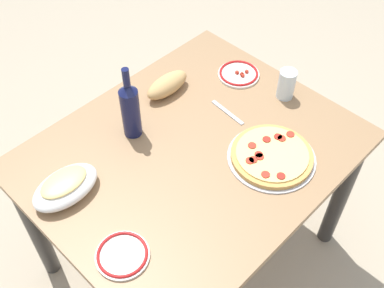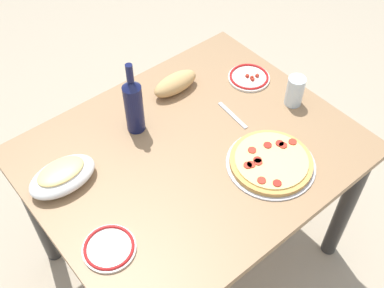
{
  "view_description": "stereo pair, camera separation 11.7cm",
  "coord_description": "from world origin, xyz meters",
  "px_view_note": "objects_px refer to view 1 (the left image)",
  "views": [
    {
      "loc": [
        0.81,
        0.8,
        2.07
      ],
      "look_at": [
        0.0,
        0.0,
        0.79
      ],
      "focal_mm": 44.44,
      "sensor_mm": 36.0,
      "label": 1
    },
    {
      "loc": [
        0.73,
        0.88,
        2.07
      ],
      "look_at": [
        0.0,
        0.0,
        0.79
      ],
      "focal_mm": 44.44,
      "sensor_mm": 36.0,
      "label": 2
    }
  ],
  "objects_px": {
    "wine_bottle": "(130,109)",
    "water_glass": "(286,84)",
    "pepperoni_pizza": "(272,156)",
    "side_plate_near": "(122,255)",
    "dining_table": "(192,171)",
    "bread_loaf": "(167,85)",
    "side_plate_far": "(239,74)",
    "baked_pasta_dish": "(65,186)"
  },
  "relations": [
    {
      "from": "wine_bottle",
      "to": "water_glass",
      "type": "relative_size",
      "value": 2.43
    },
    {
      "from": "pepperoni_pizza",
      "to": "side_plate_near",
      "type": "distance_m",
      "value": 0.63
    },
    {
      "from": "dining_table",
      "to": "wine_bottle",
      "type": "xyz_separation_m",
      "value": [
        0.09,
        -0.22,
        0.25
      ]
    },
    {
      "from": "water_glass",
      "to": "bread_loaf",
      "type": "bearing_deg",
      "value": -48.37
    },
    {
      "from": "side_plate_near",
      "to": "bread_loaf",
      "type": "xyz_separation_m",
      "value": [
        -0.61,
        -0.44,
        0.03
      ]
    },
    {
      "from": "bread_loaf",
      "to": "side_plate_far",
      "type": "bearing_deg",
      "value": 153.86
    },
    {
      "from": "water_glass",
      "to": "side_plate_near",
      "type": "bearing_deg",
      "value": 5.27
    },
    {
      "from": "wine_bottle",
      "to": "bread_loaf",
      "type": "distance_m",
      "value": 0.27
    },
    {
      "from": "side_plate_near",
      "to": "bread_loaf",
      "type": "bearing_deg",
      "value": -144.11
    },
    {
      "from": "water_glass",
      "to": "baked_pasta_dish",
      "type": "bearing_deg",
      "value": -14.27
    },
    {
      "from": "pepperoni_pizza",
      "to": "baked_pasta_dish",
      "type": "xyz_separation_m",
      "value": [
        0.61,
        -0.4,
        0.03
      ]
    },
    {
      "from": "dining_table",
      "to": "bread_loaf",
      "type": "distance_m",
      "value": 0.37
    },
    {
      "from": "bread_loaf",
      "to": "side_plate_near",
      "type": "bearing_deg",
      "value": 35.89
    },
    {
      "from": "side_plate_far",
      "to": "side_plate_near",
      "type": "bearing_deg",
      "value": 18.68
    },
    {
      "from": "side_plate_near",
      "to": "bread_loaf",
      "type": "relative_size",
      "value": 0.82
    },
    {
      "from": "dining_table",
      "to": "baked_pasta_dish",
      "type": "height_order",
      "value": "baked_pasta_dish"
    },
    {
      "from": "wine_bottle",
      "to": "bread_loaf",
      "type": "bearing_deg",
      "value": -164.01
    },
    {
      "from": "wine_bottle",
      "to": "side_plate_far",
      "type": "xyz_separation_m",
      "value": [
        -0.53,
        0.07,
        -0.11
      ]
    },
    {
      "from": "wine_bottle",
      "to": "side_plate_far",
      "type": "relative_size",
      "value": 1.74
    },
    {
      "from": "side_plate_far",
      "to": "dining_table",
      "type": "bearing_deg",
      "value": 19.03
    },
    {
      "from": "side_plate_far",
      "to": "water_glass",
      "type": "bearing_deg",
      "value": 98.55
    },
    {
      "from": "pepperoni_pizza",
      "to": "baked_pasta_dish",
      "type": "bearing_deg",
      "value": -33.27
    },
    {
      "from": "wine_bottle",
      "to": "baked_pasta_dish",
      "type": "bearing_deg",
      "value": 9.18
    },
    {
      "from": "baked_pasta_dish",
      "to": "wine_bottle",
      "type": "distance_m",
      "value": 0.36
    },
    {
      "from": "side_plate_far",
      "to": "wine_bottle",
      "type": "bearing_deg",
      "value": -7.4
    },
    {
      "from": "pepperoni_pizza",
      "to": "baked_pasta_dish",
      "type": "relative_size",
      "value": 1.34
    },
    {
      "from": "pepperoni_pizza",
      "to": "wine_bottle",
      "type": "height_order",
      "value": "wine_bottle"
    },
    {
      "from": "water_glass",
      "to": "side_plate_near",
      "type": "xyz_separation_m",
      "value": [
        0.93,
        0.09,
        -0.05
      ]
    },
    {
      "from": "baked_pasta_dish",
      "to": "side_plate_far",
      "type": "bearing_deg",
      "value": 179.12
    },
    {
      "from": "baked_pasta_dish",
      "to": "side_plate_near",
      "type": "distance_m",
      "value": 0.32
    },
    {
      "from": "side_plate_far",
      "to": "bread_loaf",
      "type": "distance_m",
      "value": 0.32
    },
    {
      "from": "bread_loaf",
      "to": "water_glass",
      "type": "bearing_deg",
      "value": 131.63
    },
    {
      "from": "side_plate_near",
      "to": "side_plate_far",
      "type": "relative_size",
      "value": 0.96
    },
    {
      "from": "side_plate_far",
      "to": "baked_pasta_dish",
      "type": "bearing_deg",
      "value": -0.88
    },
    {
      "from": "water_glass",
      "to": "side_plate_far",
      "type": "height_order",
      "value": "water_glass"
    },
    {
      "from": "dining_table",
      "to": "water_glass",
      "type": "relative_size",
      "value": 9.23
    },
    {
      "from": "baked_pasta_dish",
      "to": "wine_bottle",
      "type": "bearing_deg",
      "value": -170.82
    },
    {
      "from": "baked_pasta_dish",
      "to": "bread_loaf",
      "type": "height_order",
      "value": "same"
    },
    {
      "from": "baked_pasta_dish",
      "to": "bread_loaf",
      "type": "xyz_separation_m",
      "value": [
        -0.59,
        -0.13,
        -0.0
      ]
    },
    {
      "from": "dining_table",
      "to": "bread_loaf",
      "type": "bearing_deg",
      "value": -117.74
    },
    {
      "from": "pepperoni_pizza",
      "to": "baked_pasta_dish",
      "type": "height_order",
      "value": "baked_pasta_dish"
    },
    {
      "from": "pepperoni_pizza",
      "to": "wine_bottle",
      "type": "bearing_deg",
      "value": -59.81
    }
  ]
}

